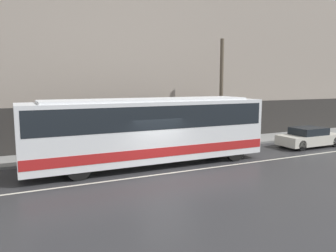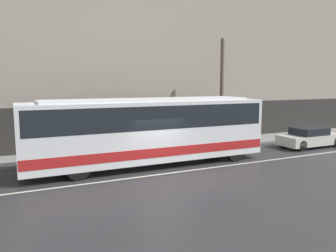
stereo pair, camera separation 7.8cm
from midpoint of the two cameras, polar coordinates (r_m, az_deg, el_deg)
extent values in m
plane|color=#2D2D30|center=(15.29, -0.98, -8.36)|extent=(60.00, 60.00, 0.00)
cube|color=gray|center=(20.16, -7.40, -4.34)|extent=(60.00, 2.78, 0.13)
cube|color=gray|center=(21.26, -8.98, 11.22)|extent=(60.00, 0.30, 11.19)
cube|color=#2D2B28|center=(21.23, -8.62, -0.12)|extent=(60.00, 0.06, 2.80)
cube|color=beige|center=(15.29, -0.98, -8.35)|extent=(54.00, 0.14, 0.01)
cube|color=white|center=(16.56, -3.44, -0.71)|extent=(12.30, 2.52, 2.94)
cube|color=#B21E1E|center=(16.71, -3.41, -3.83)|extent=(12.24, 2.54, 0.45)
cube|color=black|center=(16.47, -3.46, 1.81)|extent=(11.93, 2.54, 1.12)
cube|color=orange|center=(19.56, 13.36, 4.12)|extent=(0.12, 1.89, 0.28)
cube|color=white|center=(16.41, -3.48, 4.59)|extent=(10.45, 2.14, 0.12)
cylinder|color=black|center=(18.07, 11.48, -4.25)|extent=(1.09, 0.28, 1.09)
cylinder|color=black|center=(19.83, 7.65, -3.13)|extent=(1.09, 0.28, 1.09)
cylinder|color=black|center=(14.74, -15.45, -7.04)|extent=(1.09, 0.28, 1.09)
cylinder|color=black|center=(16.85, -16.79, -5.27)|extent=(1.09, 0.28, 1.09)
cube|color=beige|center=(23.53, 23.30, -2.12)|extent=(4.36, 1.75, 0.64)
cube|color=black|center=(23.37, 23.19, -0.81)|extent=(2.09, 1.58, 0.47)
cylinder|color=black|center=(24.25, 27.05, -2.46)|extent=(0.67, 0.20, 0.67)
cylinder|color=black|center=(25.20, 24.25, -1.96)|extent=(0.67, 0.20, 0.67)
cylinder|color=black|center=(21.91, 22.17, -3.18)|extent=(0.67, 0.20, 0.67)
cylinder|color=black|center=(22.97, 19.30, -2.58)|extent=(0.67, 0.20, 0.67)
cylinder|color=brown|center=(22.09, 9.15, 5.86)|extent=(0.25, 0.25, 6.91)
cylinder|color=#1E5933|center=(19.86, -13.96, -2.50)|extent=(0.36, 0.36, 1.36)
sphere|color=tan|center=(19.74, -14.04, -0.20)|extent=(0.25, 0.25, 0.25)
camera|label=1|loc=(0.04, -90.13, -0.02)|focal=35.00mm
camera|label=2|loc=(0.04, 89.87, 0.02)|focal=35.00mm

